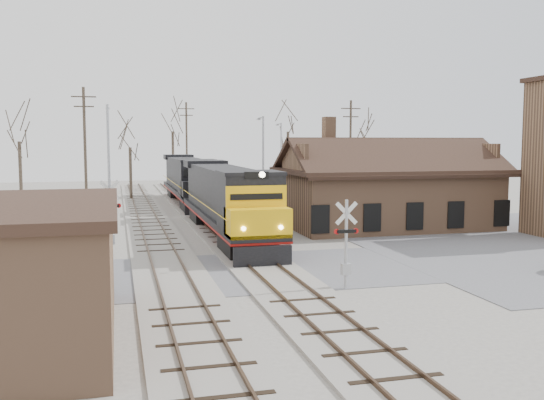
# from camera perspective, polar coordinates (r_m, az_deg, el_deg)

# --- Properties ---
(ground) EXTENTS (140.00, 140.00, 0.00)m
(ground) POSITION_cam_1_polar(r_m,az_deg,el_deg) (29.14, -0.62, -6.66)
(ground) COLOR #A29D92
(ground) RESTS_ON ground
(road) EXTENTS (60.00, 9.00, 0.03)m
(road) POSITION_cam_1_polar(r_m,az_deg,el_deg) (29.14, -0.62, -6.63)
(road) COLOR #59595D
(road) RESTS_ON ground
(parking_lot) EXTENTS (22.00, 26.00, 0.03)m
(parking_lot) POSITION_cam_1_polar(r_m,az_deg,el_deg) (40.68, 23.39, -3.59)
(parking_lot) COLOR #59595D
(parking_lot) RESTS_ON ground
(track_main) EXTENTS (3.40, 90.00, 0.24)m
(track_main) POSITION_cam_1_polar(r_m,az_deg,el_deg) (43.62, -5.34, -2.51)
(track_main) COLOR #A29D92
(track_main) RESTS_ON ground
(track_siding) EXTENTS (3.40, 90.00, 0.24)m
(track_siding) POSITION_cam_1_polar(r_m,az_deg,el_deg) (43.15, -11.25, -2.68)
(track_siding) COLOR #A29D92
(track_siding) RESTS_ON ground
(depot) EXTENTS (15.20, 9.31, 7.90)m
(depot) POSITION_cam_1_polar(r_m,az_deg,el_deg) (44.05, 10.87, 0.56)
(depot) COLOR #956A4D
(depot) RESTS_ON ground
(locomotive_lead) EXTENTS (3.13, 20.97, 4.66)m
(locomotive_lead) POSITION_cam_1_polar(r_m,az_deg,el_deg) (38.82, -4.29, 0.04)
(locomotive_lead) COLOR black
(locomotive_lead) RESTS_ON ground
(locomotive_trailing) EXTENTS (3.13, 20.97, 4.41)m
(locomotive_trailing) POSITION_cam_1_polar(r_m,az_deg,el_deg) (59.79, -7.89, 1.93)
(locomotive_trailing) COLOR black
(locomotive_trailing) RESTS_ON ground
(crossbuck_near) EXTENTS (1.07, 0.28, 3.76)m
(crossbuck_near) POSITION_cam_1_polar(r_m,az_deg,el_deg) (25.43, 6.99, -4.40)
(crossbuck_near) COLOR #A5A8AD
(crossbuck_near) RESTS_ON ground
(crossbuck_far) EXTENTS (1.17, 0.43, 4.20)m
(crossbuck_far) POSITION_cam_1_polar(r_m,az_deg,el_deg) (33.36, -14.97, -1.87)
(crossbuck_far) COLOR #A5A8AD
(crossbuck_far) RESTS_ON ground
(streetlight_a) EXTENTS (0.25, 2.04, 8.66)m
(streetlight_a) POSITION_cam_1_polar(r_m,az_deg,el_deg) (42.99, -15.12, 3.63)
(streetlight_a) COLOR #A5A8AD
(streetlight_a) RESTS_ON ground
(streetlight_b) EXTENTS (0.25, 2.04, 8.28)m
(streetlight_b) POSITION_cam_1_polar(r_m,az_deg,el_deg) (51.86, -0.87, 3.90)
(streetlight_b) COLOR #A5A8AD
(streetlight_b) RESTS_ON ground
(streetlight_c) EXTENTS (0.25, 2.04, 8.22)m
(streetlight_c) POSITION_cam_1_polar(r_m,az_deg,el_deg) (68.19, 0.83, 4.26)
(streetlight_c) COLOR #A5A8AD
(streetlight_c) RESTS_ON ground
(utility_pole_a) EXTENTS (2.00, 0.24, 10.63)m
(utility_pole_a) POSITION_cam_1_polar(r_m,az_deg,el_deg) (52.85, -17.18, 4.63)
(utility_pole_a) COLOR #382D23
(utility_pole_a) RESTS_ON ground
(utility_pole_b) EXTENTS (2.00, 0.24, 10.96)m
(utility_pole_b) POSITION_cam_1_polar(r_m,az_deg,el_deg) (75.91, -8.03, 5.15)
(utility_pole_b) COLOR #382D23
(utility_pole_b) RESTS_ON ground
(utility_pole_c) EXTENTS (2.00, 0.24, 10.17)m
(utility_pole_c) POSITION_cam_1_polar(r_m,az_deg,el_deg) (60.53, 7.38, 4.70)
(utility_pole_c) COLOR #382D23
(utility_pole_c) RESTS_ON ground
(tree_a) EXTENTS (4.11, 4.11, 10.06)m
(tree_a) POSITION_cam_1_polar(r_m,az_deg,el_deg) (62.04, -22.73, 6.04)
(tree_a) COLOR #382D23
(tree_a) RESTS_ON ground
(tree_b) EXTENTS (3.68, 3.68, 9.03)m
(tree_b) POSITION_cam_1_polar(r_m,az_deg,el_deg) (66.00, -13.23, 5.62)
(tree_b) COLOR #382D23
(tree_b) RESTS_ON ground
(tree_c) EXTENTS (4.94, 4.94, 12.11)m
(tree_c) POSITION_cam_1_polar(r_m,az_deg,el_deg) (77.61, -9.35, 7.29)
(tree_c) COLOR #382D23
(tree_c) RESTS_ON ground
(tree_d) EXTENTS (4.86, 4.86, 11.90)m
(tree_d) POSITION_cam_1_polar(r_m,az_deg,el_deg) (70.79, 1.51, 7.42)
(tree_d) COLOR #382D23
(tree_d) RESTS_ON ground
(tree_e) EXTENTS (4.20, 4.20, 10.30)m
(tree_e) POSITION_cam_1_polar(r_m,az_deg,el_deg) (72.77, 8.56, 6.40)
(tree_e) COLOR #382D23
(tree_e) RESTS_ON ground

